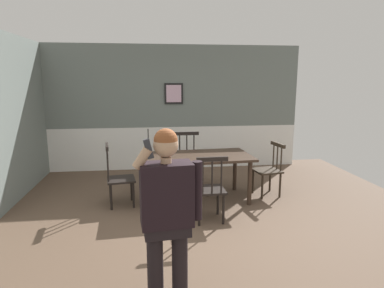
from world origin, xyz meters
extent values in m
plane|color=brown|center=(0.00, 0.00, 0.00)|extent=(7.42, 7.42, 0.00)
cube|color=slate|center=(0.00, 3.37, 1.83)|extent=(5.57, 0.12, 1.77)
cube|color=white|center=(0.00, 3.38, 0.47)|extent=(5.57, 0.14, 0.94)
cube|color=white|center=(0.00, 3.35, 0.94)|extent=(5.57, 0.05, 0.06)
cube|color=black|center=(-0.02, 3.30, 1.68)|extent=(0.40, 0.03, 0.45)
cube|color=#D7AEC5|center=(-0.02, 3.28, 1.68)|extent=(0.32, 0.01, 0.37)
cube|color=#38281E|center=(0.21, 1.25, 0.74)|extent=(1.81, 1.06, 0.04)
cylinder|color=#38281E|center=(-0.55, 0.83, 0.36)|extent=(0.07, 0.07, 0.72)
cylinder|color=#38281E|center=(1.01, 0.93, 0.36)|extent=(0.07, 0.07, 0.72)
cylinder|color=#38281E|center=(-0.59, 1.57, 0.36)|extent=(0.07, 0.07, 0.72)
cylinder|color=#38281E|center=(0.96, 1.67, 0.36)|extent=(0.07, 0.07, 0.72)
cube|color=black|center=(-1.02, 1.17, 0.43)|extent=(0.48, 0.48, 0.03)
cube|color=black|center=(-1.21, 1.14, 0.97)|extent=(0.10, 0.43, 0.06)
cylinder|color=black|center=(-1.23, 1.27, 0.72)|extent=(0.02, 0.02, 0.55)
cylinder|color=black|center=(-1.21, 1.14, 0.72)|extent=(0.02, 0.02, 0.55)
cylinder|color=black|center=(-1.19, 1.01, 0.72)|extent=(0.02, 0.02, 0.55)
cylinder|color=black|center=(-0.88, 1.36, 0.21)|extent=(0.04, 0.04, 0.41)
cylinder|color=black|center=(-0.83, 1.02, 0.21)|extent=(0.04, 0.04, 0.41)
cylinder|color=black|center=(-1.21, 1.31, 0.21)|extent=(0.04, 0.04, 0.41)
cylinder|color=black|center=(-1.16, 0.97, 0.21)|extent=(0.04, 0.04, 0.41)
cube|color=black|center=(0.26, 0.43, 0.45)|extent=(0.44, 0.44, 0.03)
cube|color=black|center=(0.26, 0.24, 0.94)|extent=(0.43, 0.05, 0.06)
cylinder|color=black|center=(0.14, 0.23, 0.72)|extent=(0.02, 0.02, 0.50)
cylinder|color=black|center=(0.26, 0.24, 0.72)|extent=(0.02, 0.02, 0.50)
cylinder|color=black|center=(0.39, 0.24, 0.72)|extent=(0.02, 0.02, 0.50)
cylinder|color=black|center=(0.09, 0.60, 0.22)|extent=(0.04, 0.04, 0.43)
cylinder|color=black|center=(0.43, 0.60, 0.22)|extent=(0.04, 0.04, 0.43)
cylinder|color=black|center=(0.09, 0.25, 0.22)|extent=(0.04, 0.04, 0.43)
cylinder|color=black|center=(0.43, 0.26, 0.22)|extent=(0.04, 0.04, 0.43)
cube|color=#2D2319|center=(1.43, 1.33, 0.44)|extent=(0.48, 0.48, 0.03)
cube|color=#2D2319|center=(1.62, 1.36, 0.88)|extent=(0.11, 0.42, 0.06)
cylinder|color=#2D2319|center=(1.64, 1.23, 0.68)|extent=(0.02, 0.02, 0.46)
cylinder|color=#2D2319|center=(1.62, 1.36, 0.68)|extent=(0.02, 0.02, 0.46)
cylinder|color=#2D2319|center=(1.60, 1.48, 0.68)|extent=(0.02, 0.02, 0.46)
cylinder|color=#2D2319|center=(1.29, 1.14, 0.21)|extent=(0.04, 0.04, 0.42)
cylinder|color=#2D2319|center=(1.24, 1.47, 0.21)|extent=(0.04, 0.04, 0.42)
cylinder|color=#2D2319|center=(1.62, 1.19, 0.21)|extent=(0.04, 0.04, 0.42)
cylinder|color=#2D2319|center=(1.57, 1.52, 0.21)|extent=(0.04, 0.04, 0.42)
cube|color=black|center=(0.15, 2.07, 0.43)|extent=(0.47, 0.47, 0.03)
cube|color=black|center=(0.15, 2.28, 0.96)|extent=(0.46, 0.04, 0.06)
cylinder|color=black|center=(0.29, 2.28, 0.72)|extent=(0.02, 0.02, 0.54)
cylinder|color=black|center=(0.15, 2.28, 0.72)|extent=(0.02, 0.02, 0.54)
cylinder|color=black|center=(0.01, 2.28, 0.72)|extent=(0.02, 0.02, 0.54)
cylinder|color=black|center=(0.34, 1.88, 0.21)|extent=(0.04, 0.04, 0.42)
cylinder|color=black|center=(-0.04, 1.88, 0.21)|extent=(0.04, 0.04, 0.42)
cylinder|color=black|center=(0.34, 2.25, 0.21)|extent=(0.04, 0.04, 0.42)
cylinder|color=black|center=(-0.03, 2.25, 0.21)|extent=(0.04, 0.04, 0.42)
cylinder|color=black|center=(-0.31, -1.31, 0.38)|extent=(0.14, 0.14, 0.76)
cylinder|color=black|center=(-0.53, -1.33, 0.38)|extent=(0.14, 0.14, 0.76)
cube|color=black|center=(-0.42, -1.32, 0.73)|extent=(0.41, 0.26, 0.12)
cube|color=black|center=(-0.42, -1.32, 1.03)|extent=(0.46, 0.28, 0.54)
cylinder|color=black|center=(-0.16, -1.30, 1.05)|extent=(0.09, 0.09, 0.51)
cylinder|color=tan|center=(-0.61, -1.36, 1.36)|extent=(0.18, 0.11, 0.20)
cylinder|color=tan|center=(-0.42, -1.32, 1.33)|extent=(0.09, 0.09, 0.05)
sphere|color=tan|center=(-0.42, -1.32, 1.46)|extent=(0.21, 0.21, 0.21)
sphere|color=brown|center=(-0.42, -1.32, 1.49)|extent=(0.20, 0.20, 0.20)
cube|color=#2D2D33|center=(-0.56, -1.37, 1.44)|extent=(0.09, 0.04, 0.17)
cylinder|color=black|center=(-0.56, -1.37, 1.56)|extent=(0.01, 0.01, 0.08)
camera|label=1|loc=(-0.55, -3.97, 1.98)|focal=31.04mm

